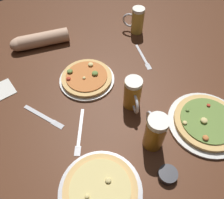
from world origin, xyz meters
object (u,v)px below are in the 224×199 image
Objects in this scene: beer_mug_pale at (155,132)px; knife_right at (44,116)px; fork_spare at (80,132)px; pizza_plate_side at (207,122)px; pizza_plate_near at (100,190)px; beer_mug_amber at (137,21)px; pizza_plate_far at (87,78)px; ramekin_sauce at (168,175)px; diner_arm at (38,40)px; beer_mug_dark at (133,94)px; fork_left at (143,57)px.

beer_mug_pale is 0.50m from knife_right.
pizza_plate_side is at bearing -29.08° from fork_spare.
pizza_plate_near is 0.98m from beer_mug_amber.
knife_right is at bearing -162.74° from pizza_plate_far.
ramekin_sauce is at bearing -106.64° from beer_mug_pale.
diner_arm is at bearing 69.51° from knife_right.
pizza_plate_near is at bearing -134.65° from beer_mug_amber.
beer_mug_dark reaches higher than knife_right.
pizza_plate_near is at bearing -98.46° from diner_arm.
fork_left is at bearing 85.71° from pizza_plate_side.
ramekin_sauce is at bearing -88.85° from pizza_plate_far.
beer_mug_dark is (0.33, 0.26, 0.06)m from pizza_plate_near.
beer_mug_pale is at bearing -124.26° from fork_left.
knife_right is at bearing 143.57° from pizza_plate_side.
ramekin_sauce is (-0.04, -0.14, -0.07)m from beer_mug_pale.
beer_mug_pale is at bearing 73.36° from ramekin_sauce.
diner_arm reaches higher than fork_left.
beer_mug_pale is (0.05, -0.45, 0.07)m from pizza_plate_far.
beer_mug_amber is at bearing 78.33° from pizza_plate_side.
beer_mug_amber is 2.13× the size of ramekin_sauce.
beer_mug_amber reaches higher than knife_right.
pizza_plate_side is 1.00m from diner_arm.
beer_mug_pale reaches higher than pizza_plate_side.
pizza_plate_far is at bearing 65.49° from pizza_plate_near.
beer_mug_pale is at bearing -79.79° from diner_arm.
fork_spare is at bearing -97.07° from diner_arm.
beer_mug_dark reaches higher than beer_mug_amber.
ramekin_sauce is 0.36× the size of fork_left.
beer_mug_amber reaches higher than pizza_plate_near.
beer_mug_dark is 0.57m from beer_mug_amber.
knife_right is (-0.28, -0.09, -0.01)m from pizza_plate_far.
beer_mug_pale reaches higher than fork_spare.
fork_left is 0.63m from knife_right.
pizza_plate_far and pizza_plate_side have the same top height.
fork_left is at bearing 55.74° from beer_mug_pale.
ramekin_sauce is at bearing -60.70° from knife_right.
ramekin_sauce is 0.40m from fork_spare.
knife_right is (-0.59, 0.43, -0.01)m from pizza_plate_side.
fork_spare is (0.05, 0.26, -0.01)m from pizza_plate_near.
pizza_plate_far is at bearing -157.39° from beer_mug_amber.
beer_mug_pale is at bearing -102.35° from beer_mug_dark.
pizza_plate_far is (0.23, 0.51, 0.00)m from pizza_plate_near.
knife_right is at bearing -174.34° from fork_left.
pizza_plate_far is 1.33× the size of knife_right.
beer_mug_dark is 2.21× the size of ramekin_sauce.
beer_mug_dark is 0.34m from fork_left.
pizza_plate_near reaches higher than knife_right.
beer_mug_pale is at bearing -121.98° from beer_mug_amber.
knife_right is at bearing -110.49° from diner_arm.
beer_mug_dark reaches higher than pizza_plate_near.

